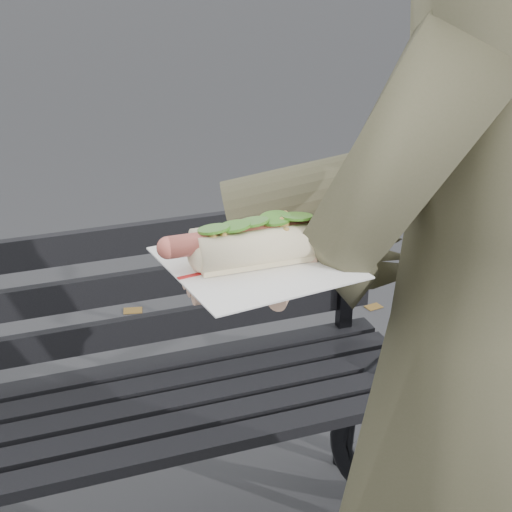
% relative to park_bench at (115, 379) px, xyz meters
% --- Properties ---
extents(park_bench, '(1.50, 0.44, 0.88)m').
position_rel_park_bench_xyz_m(park_bench, '(0.00, 0.00, 0.00)').
color(park_bench, black).
rests_on(park_bench, ground).
extents(person, '(0.81, 0.66, 1.91)m').
position_rel_park_bench_xyz_m(person, '(0.42, -0.84, 0.43)').
color(person, '#4B4A32').
rests_on(person, ground).
extents(held_hotdog, '(0.62, 0.30, 0.20)m').
position_rel_park_bench_xyz_m(held_hotdog, '(0.23, -0.85, 0.75)').
color(held_hotdog, '#4B4A32').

